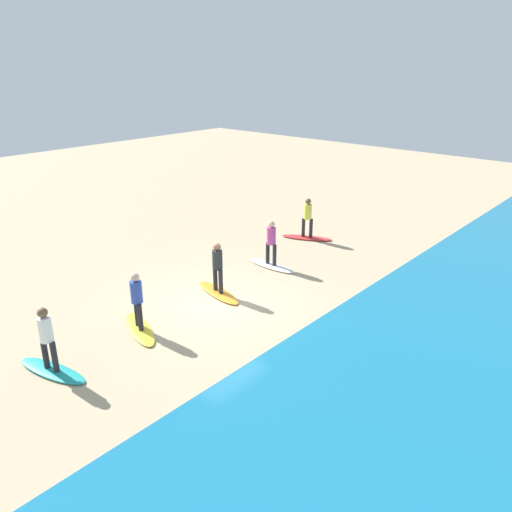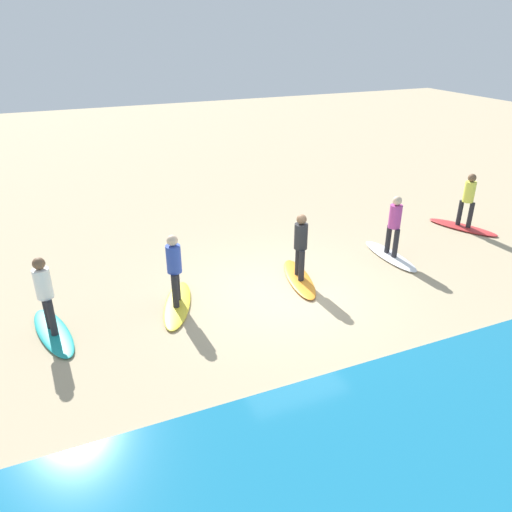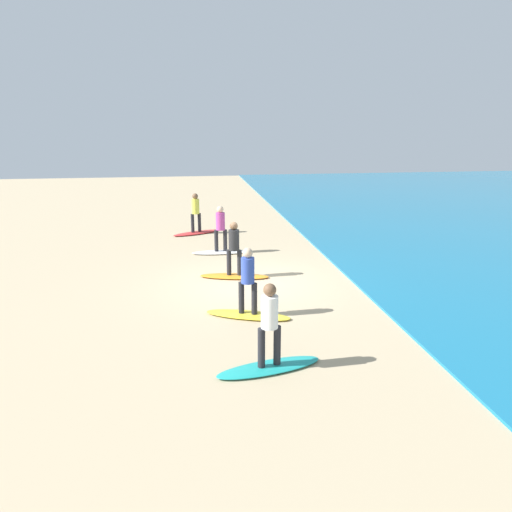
# 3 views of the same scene
# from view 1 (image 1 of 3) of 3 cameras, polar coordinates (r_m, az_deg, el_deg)

# --- Properties ---
(ground_plane) EXTENTS (60.00, 60.00, 0.00)m
(ground_plane) POSITION_cam_1_polar(r_m,az_deg,el_deg) (15.55, -4.69, -5.41)
(ground_plane) COLOR tan
(surfboard_red) EXTENTS (1.39, 2.14, 0.09)m
(surfboard_red) POSITION_cam_1_polar(r_m,az_deg,el_deg) (21.11, 5.78, 2.09)
(surfboard_red) COLOR red
(surfboard_red) RESTS_ON ground
(surfer_red) EXTENTS (0.32, 0.43, 1.64)m
(surfer_red) POSITION_cam_1_polar(r_m,az_deg,el_deg) (20.80, 5.88, 4.66)
(surfer_red) COLOR #232328
(surfer_red) RESTS_ON surfboard_red
(surfboard_white) EXTENTS (0.57, 2.10, 0.09)m
(surfboard_white) POSITION_cam_1_polar(r_m,az_deg,el_deg) (18.19, 1.71, -1.06)
(surfboard_white) COLOR white
(surfboard_white) RESTS_ON ground
(surfer_white) EXTENTS (0.32, 0.46, 1.64)m
(surfer_white) POSITION_cam_1_polar(r_m,az_deg,el_deg) (17.83, 1.74, 1.88)
(surfer_white) COLOR #232328
(surfer_white) RESTS_ON surfboard_white
(surfboard_orange) EXTENTS (0.99, 2.17, 0.09)m
(surfboard_orange) POSITION_cam_1_polar(r_m,az_deg,el_deg) (16.14, -4.29, -4.16)
(surfboard_orange) COLOR orange
(surfboard_orange) RESTS_ON ground
(surfer_orange) EXTENTS (0.32, 0.45, 1.64)m
(surfer_orange) POSITION_cam_1_polar(r_m,az_deg,el_deg) (15.74, -4.39, -0.91)
(surfer_orange) COLOR #232328
(surfer_orange) RESTS_ON surfboard_orange
(surfboard_yellow) EXTENTS (1.28, 2.16, 0.09)m
(surfboard_yellow) POSITION_cam_1_polar(r_m,az_deg,el_deg) (14.41, -13.05, -8.06)
(surfboard_yellow) COLOR yellow
(surfboard_yellow) RESTS_ON ground
(surfer_yellow) EXTENTS (0.32, 0.44, 1.64)m
(surfer_yellow) POSITION_cam_1_polar(r_m,az_deg,el_deg) (13.96, -13.38, -4.51)
(surfer_yellow) COLOR #232328
(surfer_yellow) RESTS_ON surfboard_yellow
(surfboard_teal) EXTENTS (1.00, 2.17, 0.09)m
(surfboard_teal) POSITION_cam_1_polar(r_m,az_deg,el_deg) (13.28, -22.10, -11.97)
(surfboard_teal) COLOR teal
(surfboard_teal) RESTS_ON ground
(surfer_teal) EXTENTS (0.32, 0.45, 1.64)m
(surfer_teal) POSITION_cam_1_polar(r_m,az_deg,el_deg) (12.79, -22.72, -8.23)
(surfer_teal) COLOR #232328
(surfer_teal) RESTS_ON surfboard_teal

